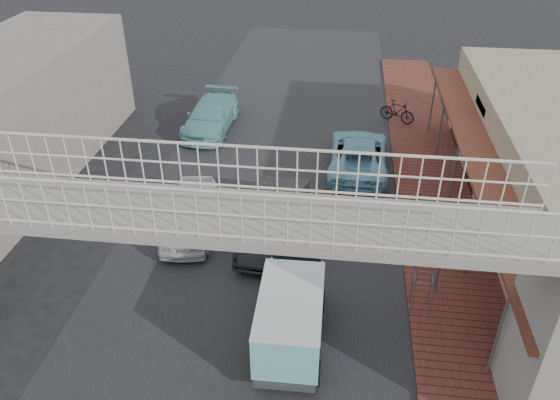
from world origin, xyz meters
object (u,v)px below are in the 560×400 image
(dark_sedan, at_px, (274,219))
(motorcycle_far, at_px, (397,111))
(angkot_van, at_px, (291,312))
(motorcycle_near, at_px, (407,202))
(angkot_curb, at_px, (359,155))
(street_clock, at_px, (430,245))
(angkot_far, at_px, (211,116))
(arrow_sign, at_px, (474,231))
(white_hatchback, at_px, (190,213))

(dark_sedan, distance_m, motorcycle_far, 11.61)
(angkot_van, distance_m, motorcycle_near, 8.02)
(dark_sedan, relative_size, angkot_van, 1.26)
(motorcycle_near, bearing_deg, motorcycle_far, -20.70)
(motorcycle_near, distance_m, motorcycle_far, 8.36)
(angkot_curb, height_order, motorcycle_near, angkot_curb)
(motorcycle_far, bearing_deg, angkot_curb, -172.92)
(angkot_van, height_order, street_clock, street_clock)
(street_clock, bearing_deg, angkot_van, -153.04)
(dark_sedan, xyz_separation_m, angkot_far, (-4.33, 8.70, -0.08))
(angkot_van, distance_m, arrow_sign, 5.66)
(angkot_far, bearing_deg, street_clock, -50.29)
(motorcycle_far, bearing_deg, angkot_far, 129.04)
(dark_sedan, bearing_deg, angkot_curb, 66.55)
(angkot_curb, bearing_deg, angkot_van, 81.26)
(white_hatchback, height_order, street_clock, street_clock)
(white_hatchback, distance_m, angkot_curb, 8.04)
(dark_sedan, xyz_separation_m, angkot_van, (1.11, -4.91, 0.39))
(angkot_far, height_order, motorcycle_far, angkot_far)
(motorcycle_far, height_order, street_clock, street_clock)
(white_hatchback, relative_size, angkot_far, 0.87)
(angkot_far, height_order, street_clock, street_clock)
(motorcycle_near, bearing_deg, arrow_sign, 174.67)
(motorcycle_near, xyz_separation_m, street_clock, (0.00, -5.32, 1.95))
(white_hatchback, bearing_deg, arrow_sign, -22.70)
(angkot_curb, xyz_separation_m, motorcycle_near, (1.85, -3.23, -0.23))
(motorcycle_far, bearing_deg, dark_sedan, -177.08)
(motorcycle_near, distance_m, street_clock, 5.67)
(angkot_far, distance_m, street_clock, 15.05)
(white_hatchback, distance_m, dark_sedan, 3.08)
(angkot_curb, bearing_deg, dark_sedan, 62.79)
(angkot_curb, xyz_separation_m, motorcycle_far, (1.93, 5.12, -0.08))
(dark_sedan, height_order, motorcycle_near, dark_sedan)
(angkot_curb, height_order, angkot_van, angkot_van)
(angkot_van, bearing_deg, street_clock, 24.65)
(dark_sedan, distance_m, angkot_far, 9.72)
(motorcycle_near, relative_size, street_clock, 0.55)
(street_clock, xyz_separation_m, arrow_sign, (1.26, 0.55, 0.21))
(angkot_curb, relative_size, street_clock, 1.86)
(motorcycle_near, bearing_deg, street_clock, 159.86)
(angkot_van, bearing_deg, arrow_sign, 24.18)
(white_hatchback, relative_size, angkot_van, 1.13)
(angkot_curb, relative_size, angkot_far, 1.06)
(dark_sedan, bearing_deg, arrow_sign, -18.03)
(angkot_van, relative_size, motorcycle_near, 2.49)
(angkot_far, height_order, arrow_sign, arrow_sign)
(angkot_curb, distance_m, motorcycle_far, 5.47)
(angkot_van, xyz_separation_m, motorcycle_far, (3.77, 15.44, -0.54))
(street_clock, bearing_deg, motorcycle_near, 91.33)
(motorcycle_far, bearing_deg, motorcycle_near, -152.78)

